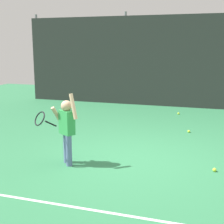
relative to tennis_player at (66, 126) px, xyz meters
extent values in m
plane|color=#2D7247|center=(1.17, 0.61, -0.73)|extent=(20.00, 20.00, 0.00)
cube|color=white|center=(1.17, -1.46, -0.72)|extent=(9.00, 0.05, 0.00)
cube|color=#282D2B|center=(1.17, 6.41, 0.88)|extent=(11.31, 0.08, 3.22)
cylinder|color=slate|center=(-4.33, 6.47, 0.96)|extent=(0.09, 0.09, 3.37)
cylinder|color=slate|center=(-0.66, 6.47, 0.96)|extent=(0.09, 0.09, 3.37)
cylinder|color=slate|center=(-0.04, 0.08, -0.44)|extent=(0.11, 0.11, 0.58)
cylinder|color=slate|center=(0.08, -0.06, -0.44)|extent=(0.11, 0.11, 0.58)
cube|color=green|center=(0.02, 0.01, 0.07)|extent=(0.34, 0.30, 0.44)
sphere|color=tan|center=(0.02, 0.01, 0.38)|extent=(0.20, 0.20, 0.20)
cylinder|color=tan|center=(0.19, -0.08, 0.39)|extent=(0.21, 0.17, 0.46)
cylinder|color=tan|center=(-0.18, 0.06, 0.14)|extent=(0.21, 0.28, 0.43)
cylinder|color=black|center=(-0.31, 0.00, 0.03)|extent=(0.15, 0.22, 0.15)
torus|color=black|center=(-0.42, -0.19, 0.16)|extent=(0.33, 0.29, 0.26)
sphere|color=#CCE033|center=(1.51, 5.07, -0.69)|extent=(0.07, 0.07, 0.07)
sphere|color=#CCE033|center=(2.00, 2.94, -0.69)|extent=(0.07, 0.07, 0.07)
sphere|color=#CCE033|center=(2.63, 0.45, -0.69)|extent=(0.07, 0.07, 0.07)
camera|label=1|loc=(2.53, -5.14, 1.45)|focal=51.37mm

